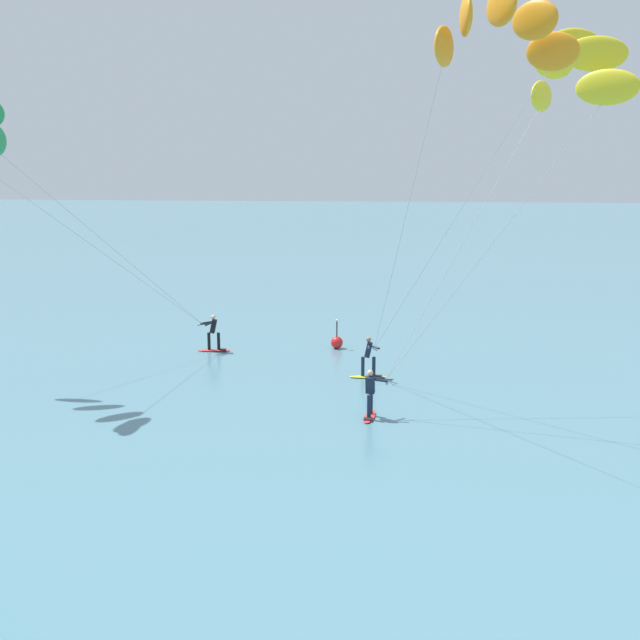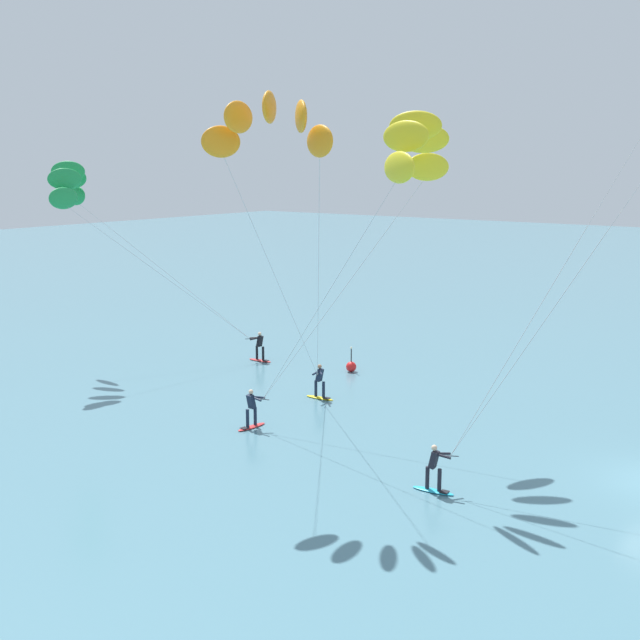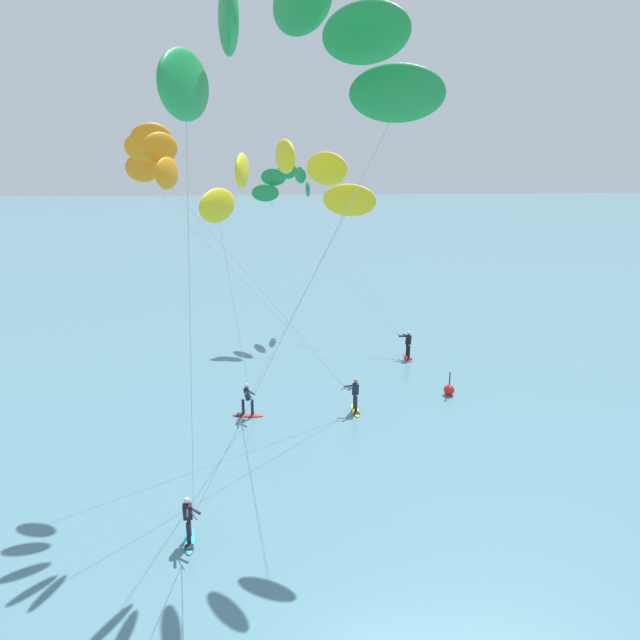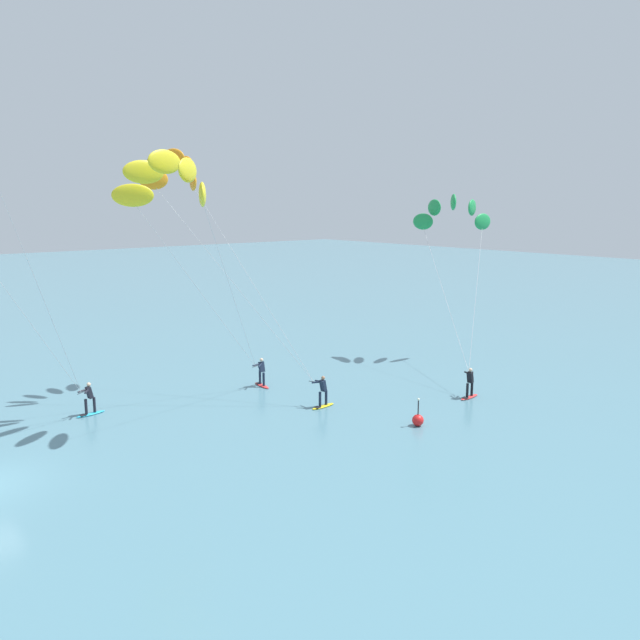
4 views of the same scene
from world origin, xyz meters
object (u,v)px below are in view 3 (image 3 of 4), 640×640
Objects in this scene: kitesurfer_nearshore at (165,170)px; kitesurfer_far_out at (292,187)px; kitesurfer_downwind at (283,192)px; marker_buoy at (449,389)px; kitesurfer_mid_water at (293,82)px.

kitesurfer_far_out is at bearing 74.38° from kitesurfer_nearshore.
kitesurfer_far_out is 20.50m from kitesurfer_downwind.
marker_buoy is (8.38, 8.20, -10.90)m from kitesurfer_downwind.
kitesurfer_far_out is 17.22m from marker_buoy.
kitesurfer_downwind reaches higher than marker_buoy.
kitesurfer_nearshore is 5.26m from kitesurfer_downwind.
kitesurfer_downwind is (4.38, -2.87, -0.55)m from kitesurfer_nearshore.
kitesurfer_downwind is (-0.53, -20.42, 1.66)m from kitesurfer_far_out.
marker_buoy is at bearing 65.10° from kitesurfer_mid_water.
kitesurfer_nearshore is 1.04× the size of kitesurfer_downwind.
kitesurfer_nearshore is at bearing -157.32° from marker_buoy.
kitesurfer_far_out is at bearing 89.40° from kitesurfer_mid_water.
kitesurfer_far_out is 8.08× the size of marker_buoy.
kitesurfer_far_out is (0.31, 29.82, -4.48)m from kitesurfer_mid_water.
kitesurfer_nearshore reaches higher than kitesurfer_downwind.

